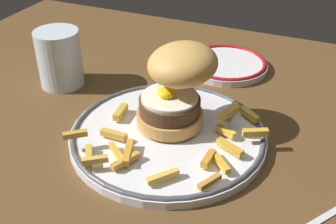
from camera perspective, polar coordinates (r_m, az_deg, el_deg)
ground_plane at (r=59.17cm, az=0.07°, el=-6.80°), size 112.38×93.80×4.00cm
dinner_plate at (r=59.56cm, az=0.00°, el=-3.04°), size 27.72×27.72×1.60cm
burger at (r=58.31cm, az=1.21°, el=3.83°), size 14.06×14.11×11.74cm
fries_pile at (r=56.08cm, az=1.08°, el=-3.76°), size 24.62×21.97×2.94cm
water_glass at (r=74.09cm, az=-14.46°, el=6.71°), size 7.47×7.47×9.74cm
side_plate at (r=79.49cm, az=7.80°, el=6.51°), size 15.32×15.32×1.60cm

